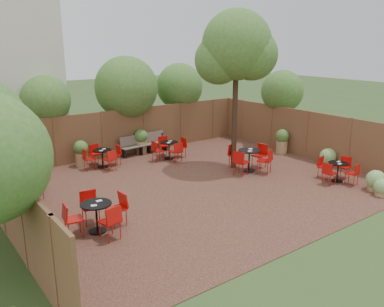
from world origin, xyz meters
TOP-DOWN VIEW (x-y plane):
  - ground at (0.00, 0.00)m, footprint 80.00×80.00m
  - courtyard_paving at (0.00, 0.00)m, footprint 12.00×10.00m
  - fence_back at (0.00, 5.00)m, footprint 12.00×0.08m
  - fence_left at (-6.00, 0.00)m, footprint 0.08×10.00m
  - fence_right at (6.00, 0.00)m, footprint 0.08×10.00m
  - overhang_foliage at (-2.39, 2.51)m, footprint 15.52×10.73m
  - courtyard_tree at (2.50, 0.72)m, footprint 2.73×2.63m
  - park_bench_left at (1.12, 4.62)m, footprint 1.43×0.49m
  - park_bench_right at (0.29, 4.62)m, footprint 1.41×0.56m
  - bistro_tables at (-0.65, 0.89)m, footprint 10.90×7.92m
  - planters at (-0.45, 3.73)m, footprint 11.46×4.29m
  - low_shrubs at (4.95, -3.01)m, footprint 1.99×3.61m

SIDE VIEW (x-z plane):
  - ground at x=0.00m, z-range 0.00..0.00m
  - courtyard_paving at x=0.00m, z-range 0.00..0.02m
  - low_shrubs at x=4.95m, z-range -0.01..0.69m
  - park_bench_right at x=0.29m, z-range 0.03..0.88m
  - bistro_tables at x=-0.65m, z-range -0.01..0.94m
  - park_bench_left at x=1.12m, z-range 0.03..0.91m
  - planters at x=-0.45m, z-range 0.04..1.16m
  - fence_back at x=0.00m, z-range 0.00..2.00m
  - fence_left at x=-6.00m, z-range 0.00..2.00m
  - fence_right at x=6.00m, z-range 0.00..2.00m
  - overhang_foliage at x=-2.39m, z-range 1.35..4.11m
  - courtyard_tree at x=2.50m, z-range 1.51..7.46m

